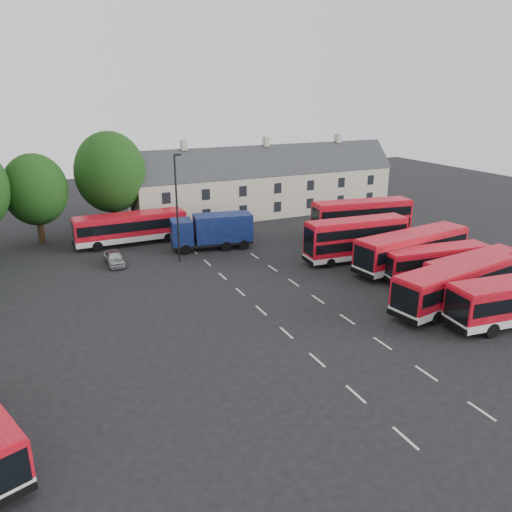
% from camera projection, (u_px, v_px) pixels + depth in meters
% --- Properties ---
extents(ground, '(140.00, 140.00, 0.00)m').
position_uv_depth(ground, '(273.00, 321.00, 35.79)').
color(ground, black).
rests_on(ground, ground).
extents(lane_markings, '(5.15, 33.80, 0.01)m').
position_uv_depth(lane_markings, '(290.00, 305.00, 38.51)').
color(lane_markings, beige).
rests_on(lane_markings, ground).
extents(terrace_houses, '(35.70, 7.13, 10.06)m').
position_uv_depth(terrace_houses, '(266.00, 185.00, 65.98)').
color(terrace_houses, beige).
rests_on(terrace_houses, ground).
extents(bus_row_b, '(12.05, 4.55, 3.33)m').
position_uv_depth(bus_row_b, '(456.00, 282.00, 37.58)').
color(bus_row_b, silver).
rests_on(bus_row_b, ground).
extents(bus_row_c, '(10.07, 3.35, 2.79)m').
position_uv_depth(bus_row_c, '(473.00, 268.00, 41.47)').
color(bus_row_c, silver).
rests_on(bus_row_c, ground).
extents(bus_row_d, '(10.08, 3.40, 2.80)m').
position_uv_depth(bus_row_d, '(436.00, 259.00, 43.63)').
color(bus_row_d, silver).
rests_on(bus_row_d, ground).
extents(bus_row_e, '(12.45, 4.33, 3.45)m').
position_uv_depth(bus_row_e, '(412.00, 247.00, 45.77)').
color(bus_row_e, silver).
rests_on(bus_row_e, ground).
extents(bus_dd_south, '(10.24, 3.08, 4.14)m').
position_uv_depth(bus_dd_south, '(356.00, 237.00, 47.79)').
color(bus_dd_south, silver).
rests_on(bus_dd_south, ground).
extents(bus_dd_north, '(11.18, 4.09, 4.48)m').
position_uv_depth(bus_dd_north, '(362.00, 218.00, 54.15)').
color(bus_dd_north, silver).
rests_on(bus_dd_north, ground).
extents(bus_north, '(11.72, 2.87, 3.30)m').
position_uv_depth(bus_north, '(131.00, 226.00, 53.21)').
color(bus_north, silver).
rests_on(bus_north, ground).
extents(box_truck, '(8.58, 3.90, 3.62)m').
position_uv_depth(box_truck, '(213.00, 230.00, 51.51)').
color(box_truck, black).
rests_on(box_truck, ground).
extents(silver_car, '(1.60, 3.92, 1.33)m').
position_uv_depth(silver_car, '(114.00, 258.00, 47.18)').
color(silver_car, '#AEB0B6').
rests_on(silver_car, ground).
extents(lamppost, '(0.71, 0.32, 10.29)m').
position_uv_depth(lamppost, '(177.00, 206.00, 46.60)').
color(lamppost, black).
rests_on(lamppost, ground).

